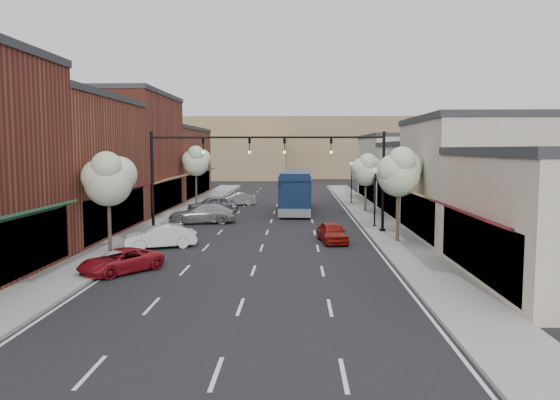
# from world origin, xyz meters

# --- Properties ---
(ground) EXTENTS (160.00, 160.00, 0.00)m
(ground) POSITION_xyz_m (0.00, 0.00, 0.00)
(ground) COLOR black
(ground) RESTS_ON ground
(sidewalk_left) EXTENTS (2.80, 73.00, 0.15)m
(sidewalk_left) POSITION_xyz_m (-8.40, 18.50, 0.07)
(sidewalk_left) COLOR gray
(sidewalk_left) RESTS_ON ground
(sidewalk_right) EXTENTS (2.80, 73.00, 0.15)m
(sidewalk_right) POSITION_xyz_m (8.40, 18.50, 0.07)
(sidewalk_right) COLOR gray
(sidewalk_right) RESTS_ON ground
(curb_left) EXTENTS (0.25, 73.00, 0.17)m
(curb_left) POSITION_xyz_m (-7.00, 18.50, 0.07)
(curb_left) COLOR gray
(curb_left) RESTS_ON ground
(curb_right) EXTENTS (0.25, 73.00, 0.17)m
(curb_right) POSITION_xyz_m (7.00, 18.50, 0.07)
(curb_right) COLOR gray
(curb_right) RESTS_ON ground
(bldg_left_midnear) EXTENTS (10.14, 14.10, 9.40)m
(bldg_left_midnear) POSITION_xyz_m (-14.23, 6.00, 4.66)
(bldg_left_midnear) COLOR brown
(bldg_left_midnear) RESTS_ON ground
(bldg_left_midfar) EXTENTS (10.14, 14.10, 10.90)m
(bldg_left_midfar) POSITION_xyz_m (-14.24, 20.00, 5.40)
(bldg_left_midfar) COLOR brown
(bldg_left_midfar) RESTS_ON ground
(bldg_left_far) EXTENTS (10.14, 18.10, 8.40)m
(bldg_left_far) POSITION_xyz_m (-14.22, 36.00, 4.16)
(bldg_left_far) COLOR brown
(bldg_left_far) RESTS_ON ground
(bldg_right_midnear) EXTENTS (9.14, 12.10, 7.90)m
(bldg_right_midnear) POSITION_xyz_m (13.72, 6.00, 3.91)
(bldg_right_midnear) COLOR beige
(bldg_right_midnear) RESTS_ON ground
(bldg_right_midfar) EXTENTS (9.14, 12.10, 6.40)m
(bldg_right_midfar) POSITION_xyz_m (13.70, 18.00, 3.17)
(bldg_right_midfar) COLOR beige
(bldg_right_midfar) RESTS_ON ground
(bldg_right_far) EXTENTS (9.14, 16.10, 7.40)m
(bldg_right_far) POSITION_xyz_m (13.71, 32.00, 3.66)
(bldg_right_far) COLOR beige
(bldg_right_far) RESTS_ON ground
(hill_far) EXTENTS (120.00, 30.00, 12.00)m
(hill_far) POSITION_xyz_m (0.00, 90.00, 6.00)
(hill_far) COLOR #7A6647
(hill_far) RESTS_ON ground
(hill_near) EXTENTS (50.00, 20.00, 8.00)m
(hill_near) POSITION_xyz_m (-25.00, 78.00, 4.00)
(hill_near) COLOR #7A6647
(hill_near) RESTS_ON ground
(signal_mast_right) EXTENTS (8.22, 0.46, 7.00)m
(signal_mast_right) POSITION_xyz_m (5.62, 8.00, 4.62)
(signal_mast_right) COLOR black
(signal_mast_right) RESTS_ON ground
(signal_mast_left) EXTENTS (8.22, 0.46, 7.00)m
(signal_mast_left) POSITION_xyz_m (-5.62, 8.00, 4.62)
(signal_mast_left) COLOR black
(signal_mast_left) RESTS_ON ground
(tree_right_near) EXTENTS (2.85, 2.65, 5.95)m
(tree_right_near) POSITION_xyz_m (8.35, 3.94, 4.45)
(tree_right_near) COLOR #47382B
(tree_right_near) RESTS_ON ground
(tree_right_far) EXTENTS (2.85, 2.65, 5.43)m
(tree_right_far) POSITION_xyz_m (8.35, 19.94, 3.99)
(tree_right_far) COLOR #47382B
(tree_right_far) RESTS_ON ground
(tree_left_near) EXTENTS (2.85, 2.65, 5.69)m
(tree_left_near) POSITION_xyz_m (-8.25, -0.06, 4.22)
(tree_left_near) COLOR #47382B
(tree_left_near) RESTS_ON ground
(tree_left_far) EXTENTS (2.85, 2.65, 6.13)m
(tree_left_far) POSITION_xyz_m (-8.25, 25.94, 4.60)
(tree_left_far) COLOR #47382B
(tree_left_far) RESTS_ON ground
(lamp_post_near) EXTENTS (0.44, 0.44, 4.44)m
(lamp_post_near) POSITION_xyz_m (7.80, 10.50, 3.01)
(lamp_post_near) COLOR black
(lamp_post_near) RESTS_ON ground
(lamp_post_far) EXTENTS (0.44, 0.44, 4.44)m
(lamp_post_far) POSITION_xyz_m (7.80, 28.00, 3.01)
(lamp_post_far) COLOR black
(lamp_post_far) RESTS_ON ground
(coach_bus) EXTENTS (3.00, 12.45, 3.79)m
(coach_bus) POSITION_xyz_m (2.01, 20.78, 1.97)
(coach_bus) COLOR #0E1B38
(coach_bus) RESTS_ON ground
(red_hatchback) EXTENTS (2.02, 3.94, 1.28)m
(red_hatchback) POSITION_xyz_m (4.27, 4.00, 0.64)
(red_hatchback) COLOR maroon
(red_hatchback) RESTS_ON ground
(parked_car_a) EXTENTS (3.94, 4.37, 1.13)m
(parked_car_a) POSITION_xyz_m (-6.20, -4.66, 0.56)
(parked_car_a) COLOR maroon
(parked_car_a) RESTS_ON ground
(parked_car_b) EXTENTS (4.38, 2.84, 1.36)m
(parked_car_b) POSITION_xyz_m (-5.97, 1.82, 0.68)
(parked_car_b) COLOR silver
(parked_car_b) RESTS_ON ground
(parked_car_c) EXTENTS (5.50, 2.95, 1.52)m
(parked_car_c) POSITION_xyz_m (-5.32, 12.48, 0.76)
(parked_car_c) COLOR gray
(parked_car_c) RESTS_ON ground
(parked_car_d) EXTENTS (4.87, 3.55, 1.54)m
(parked_car_d) POSITION_xyz_m (-5.62, 19.39, 0.77)
(parked_car_d) COLOR slate
(parked_car_d) RESTS_ON ground
(parked_car_e) EXTENTS (4.25, 2.72, 1.32)m
(parked_car_e) POSITION_xyz_m (-4.20, 25.87, 0.66)
(parked_car_e) COLOR #95959A
(parked_car_e) RESTS_ON ground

